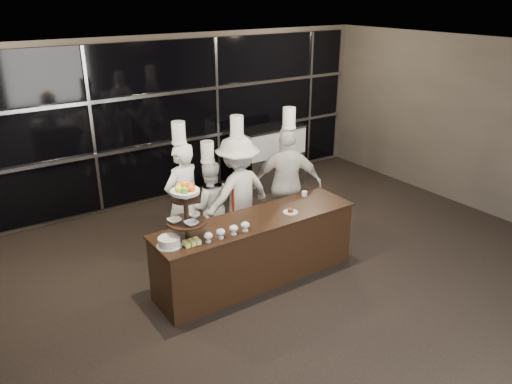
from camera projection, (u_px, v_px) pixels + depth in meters
room at (355, 219)px, 5.17m from camera, size 10.00×10.00×10.00m
window_wall at (159, 122)px, 8.95m from camera, size 8.60×0.10×2.80m
buffet_counter at (256, 249)px, 6.71m from camera, size 2.84×0.74×0.92m
display_stand at (186, 207)px, 5.86m from camera, size 0.48×0.48×0.74m
compotes at (227, 230)px, 6.04m from camera, size 0.64×0.11×0.12m
layer_cake at (169, 242)px, 5.82m from camera, size 0.30×0.30×0.11m
pastry_squares at (192, 242)px, 5.86m from camera, size 0.20×0.13×0.05m
small_plate at (290, 211)px, 6.71m from camera, size 0.20×0.20×0.05m
chef_cup at (304, 194)px, 7.25m from camera, size 0.08×0.08×0.07m
display_case at (271, 154)px, 9.83m from camera, size 1.29×0.56×1.24m
chef_a at (183, 199)px, 7.20m from camera, size 0.73×0.59×2.04m
chef_b at (209, 205)px, 7.45m from camera, size 0.81×0.71×1.70m
chef_c at (238, 193)px, 7.44m from camera, size 1.20×0.77×2.06m
chef_d at (287, 184)px, 7.71m from camera, size 1.13×0.97×2.11m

